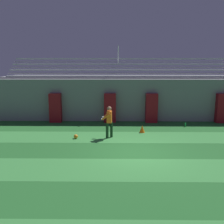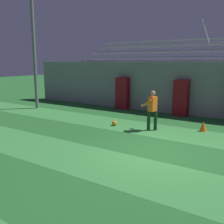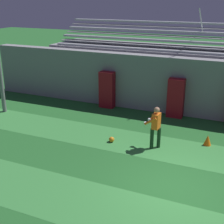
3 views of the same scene
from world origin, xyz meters
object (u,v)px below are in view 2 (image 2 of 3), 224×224
floodlight_pole (32,12)px  traffic_cone (203,126)px  soccer_ball (114,123)px  goalkeeper (152,108)px  padding_pillar_far_left (123,93)px  padding_pillar_gate_left (181,98)px

floodlight_pole → traffic_cone: size_ratio=21.59×
soccer_ball → goalkeeper: bearing=6.4°
floodlight_pole → soccer_ball: (6.39, -1.10, -5.53)m
padding_pillar_far_left → soccer_ball: size_ratio=8.62×
padding_pillar_far_left → traffic_cone: (5.46, -2.55, -0.74)m
padding_pillar_gate_left → floodlight_pole: (-8.10, -2.69, 4.69)m
padding_pillar_far_left → floodlight_pole: (-4.51, -2.69, 4.69)m
floodlight_pole → goalkeeper: (8.12, -0.90, -4.69)m
padding_pillar_gate_left → traffic_cone: (1.87, -2.55, -0.74)m
padding_pillar_gate_left → floodlight_pole: floodlight_pole is taller
traffic_cone → soccer_ball: bearing=-160.9°
padding_pillar_gate_left → soccer_ball: (-1.71, -3.79, -0.84)m
goalkeeper → soccer_ball: goalkeeper is taller
padding_pillar_gate_left → goalkeeper: (0.02, -3.59, 0.01)m
floodlight_pole → goalkeeper: floodlight_pole is taller
soccer_ball → traffic_cone: size_ratio=0.52×
soccer_ball → traffic_cone: (3.58, 1.24, 0.10)m
traffic_cone → floodlight_pole: bearing=-179.2°
padding_pillar_gate_left → goalkeeper: size_ratio=1.14×
floodlight_pole → padding_pillar_far_left: bearing=30.8°
goalkeeper → traffic_cone: goalkeeper is taller
goalkeeper → padding_pillar_far_left: bearing=135.1°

